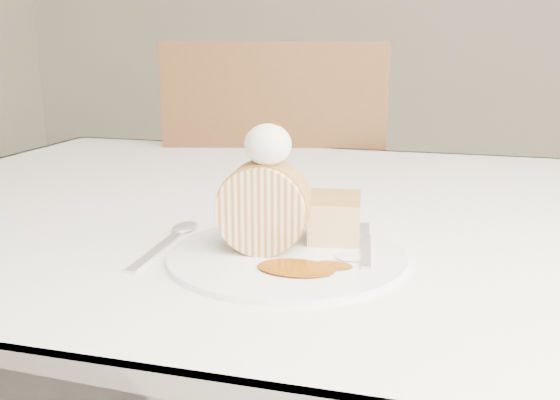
# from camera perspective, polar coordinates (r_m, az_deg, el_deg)

# --- Properties ---
(table) EXTENTS (1.40, 0.90, 0.75)m
(table) POSITION_cam_1_polar(r_m,az_deg,el_deg) (0.84, 7.27, -6.61)
(table) COLOR white
(table) RESTS_ON ground
(chair_far) EXTENTS (0.55, 0.55, 0.96)m
(chair_far) POSITION_cam_1_polar(r_m,az_deg,el_deg) (1.44, -0.34, -2.30)
(chair_far) COLOR brown
(chair_far) RESTS_ON ground
(plate) EXTENTS (0.27, 0.27, 0.01)m
(plate) POSITION_cam_1_polar(r_m,az_deg,el_deg) (0.62, 0.65, -5.11)
(plate) COLOR white
(plate) RESTS_ON table
(roulade_slice) EXTENTS (0.09, 0.06, 0.09)m
(roulade_slice) POSITION_cam_1_polar(r_m,az_deg,el_deg) (0.62, -1.53, -0.70)
(roulade_slice) COLOR beige
(roulade_slice) RESTS_ON plate
(cake_chunk) EXTENTS (0.06, 0.05, 0.04)m
(cake_chunk) POSITION_cam_1_polar(r_m,az_deg,el_deg) (0.65, 5.00, -1.91)
(cake_chunk) COLOR #A98340
(cake_chunk) RESTS_ON plate
(whipped_cream) EXTENTS (0.05, 0.05, 0.04)m
(whipped_cream) POSITION_cam_1_polar(r_m,az_deg,el_deg) (0.60, -1.11, 5.10)
(whipped_cream) COLOR white
(whipped_cream) RESTS_ON roulade_slice
(caramel_drizzle) EXTENTS (0.02, 0.02, 0.01)m
(caramel_drizzle) POSITION_cam_1_polar(r_m,az_deg,el_deg) (0.60, -0.91, 7.30)
(caramel_drizzle) COLOR #7F3D05
(caramel_drizzle) RESTS_ON whipped_cream
(caramel_pool) EXTENTS (0.08, 0.06, 0.00)m
(caramel_pool) POSITION_cam_1_polar(r_m,az_deg,el_deg) (0.57, 1.47, -6.20)
(caramel_pool) COLOR #7F3D05
(caramel_pool) RESTS_ON plate
(fork) EXTENTS (0.04, 0.14, 0.00)m
(fork) POSITION_cam_1_polar(r_m,az_deg,el_deg) (0.63, 7.87, -4.61)
(fork) COLOR silver
(fork) RESTS_ON plate
(spoon) EXTENTS (0.03, 0.15, 0.00)m
(spoon) POSITION_cam_1_polar(r_m,az_deg,el_deg) (0.65, -11.23, -4.62)
(spoon) COLOR silver
(spoon) RESTS_ON table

